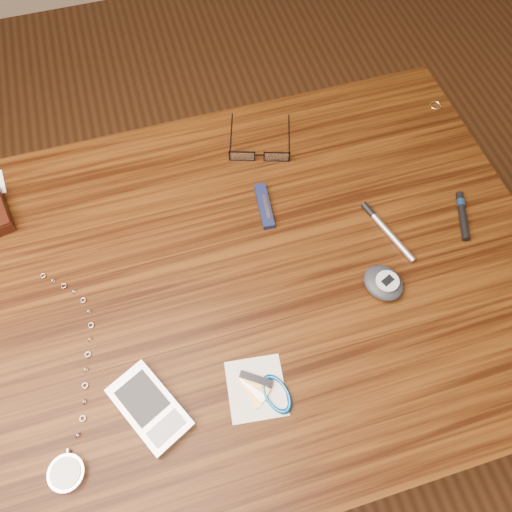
# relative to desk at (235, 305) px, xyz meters

# --- Properties ---
(ground) EXTENTS (3.80, 3.80, 0.00)m
(ground) POSITION_rel_desk_xyz_m (0.00, 0.00, -0.65)
(ground) COLOR #472814
(ground) RESTS_ON ground
(desk) EXTENTS (1.00, 0.70, 0.75)m
(desk) POSITION_rel_desk_xyz_m (0.00, 0.00, 0.00)
(desk) COLOR #3B1E09
(desk) RESTS_ON ground
(eyeglasses) EXTENTS (0.14, 0.14, 0.02)m
(eyeglasses) POSITION_rel_desk_xyz_m (0.11, 0.22, 0.11)
(eyeglasses) COLOR black
(eyeglasses) RESTS_ON desk
(gold_ring) EXTENTS (0.03, 0.03, 0.00)m
(gold_ring) POSITION_rel_desk_xyz_m (0.47, 0.25, 0.10)
(gold_ring) COLOR #E2C673
(gold_ring) RESTS_ON desk
(pocket_watch) EXTENTS (0.08, 0.33, 0.01)m
(pocket_watch) POSITION_rel_desk_xyz_m (-0.27, -0.20, 0.11)
(pocket_watch) COLOR silver
(pocket_watch) RESTS_ON desk
(pda_phone) EXTENTS (0.11, 0.13, 0.02)m
(pda_phone) POSITION_rel_desk_xyz_m (-0.16, -0.16, 0.11)
(pda_phone) COLOR #B2B2B7
(pda_phone) RESTS_ON desk
(pedometer) EXTENTS (0.08, 0.08, 0.03)m
(pedometer) POSITION_rel_desk_xyz_m (0.22, -0.08, 0.11)
(pedometer) COLOR #22262D
(pedometer) RESTS_ON desk
(notepad_keys) EXTENTS (0.10, 0.10, 0.01)m
(notepad_keys) POSITION_rel_desk_xyz_m (0.00, -0.18, 0.11)
(notepad_keys) COLOR white
(notepad_keys) RESTS_ON desk
(pocket_knife) EXTENTS (0.03, 0.09, 0.01)m
(pocket_knife) POSITION_rel_desk_xyz_m (0.09, 0.11, 0.11)
(pocket_knife) COLOR #13193A
(pocket_knife) RESTS_ON desk
(silver_pen) EXTENTS (0.04, 0.13, 0.01)m
(silver_pen) POSITION_rel_desk_xyz_m (0.26, 0.02, 0.11)
(silver_pen) COLOR #B6B6BB
(silver_pen) RESTS_ON desk
(black_blue_pen) EXTENTS (0.04, 0.09, 0.01)m
(black_blue_pen) POSITION_rel_desk_xyz_m (0.40, 0.00, 0.11)
(black_blue_pen) COLOR black
(black_blue_pen) RESTS_ON desk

